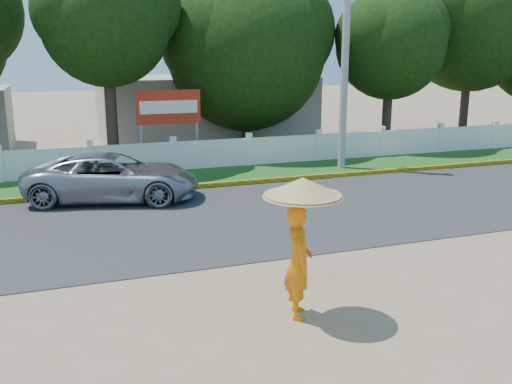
% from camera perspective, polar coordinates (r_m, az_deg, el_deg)
% --- Properties ---
extents(ground, '(120.00, 120.00, 0.00)m').
position_cam_1_polar(ground, '(11.46, 3.41, -8.60)').
color(ground, '#9E8460').
rests_on(ground, ground).
extents(road, '(60.00, 7.00, 0.02)m').
position_cam_1_polar(road, '(15.46, -3.13, -2.56)').
color(road, '#38383A').
rests_on(road, ground).
extents(grass_verge, '(60.00, 3.50, 0.03)m').
position_cam_1_polar(grass_verge, '(20.39, -7.37, 1.39)').
color(grass_verge, '#2D601E').
rests_on(grass_verge, ground).
extents(curb, '(40.00, 0.18, 0.16)m').
position_cam_1_polar(curb, '(18.76, -6.25, 0.54)').
color(curb, yellow).
rests_on(curb, ground).
extents(fence, '(40.00, 0.10, 1.10)m').
position_cam_1_polar(fence, '(21.68, -8.25, 3.55)').
color(fence, silver).
rests_on(fence, ground).
extents(building_near, '(10.00, 6.00, 3.20)m').
position_cam_1_polar(building_near, '(28.78, -5.18, 8.26)').
color(building_near, '#B7AD99').
rests_on(building_near, ground).
extents(utility_pole, '(0.28, 0.28, 8.49)m').
position_cam_1_polar(utility_pole, '(21.87, 8.91, 13.35)').
color(utility_pole, gray).
rests_on(utility_pole, ground).
extents(vehicle, '(5.54, 3.64, 1.42)m').
position_cam_1_polar(vehicle, '(17.64, -14.11, 1.44)').
color(vehicle, '#979A9E').
rests_on(vehicle, ground).
extents(monk_with_parasol, '(1.32, 1.32, 2.40)m').
position_cam_1_polar(monk_with_parasol, '(9.41, 4.48, -3.53)').
color(monk_with_parasol, orange).
rests_on(monk_with_parasol, ground).
extents(billboard, '(2.50, 0.13, 2.95)m').
position_cam_1_polar(billboard, '(22.55, -8.72, 8.01)').
color(billboard, gray).
rests_on(billboard, ground).
extents(tree_row, '(39.64, 7.91, 9.27)m').
position_cam_1_polar(tree_row, '(26.07, 2.80, 15.03)').
color(tree_row, '#473828').
rests_on(tree_row, ground).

